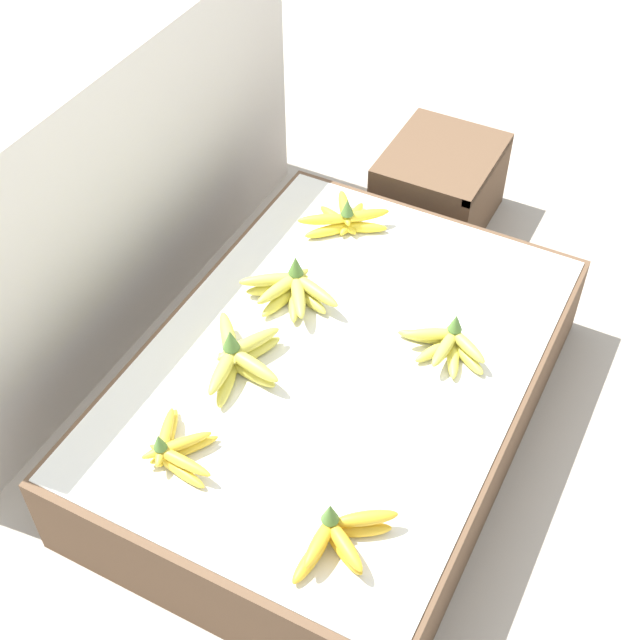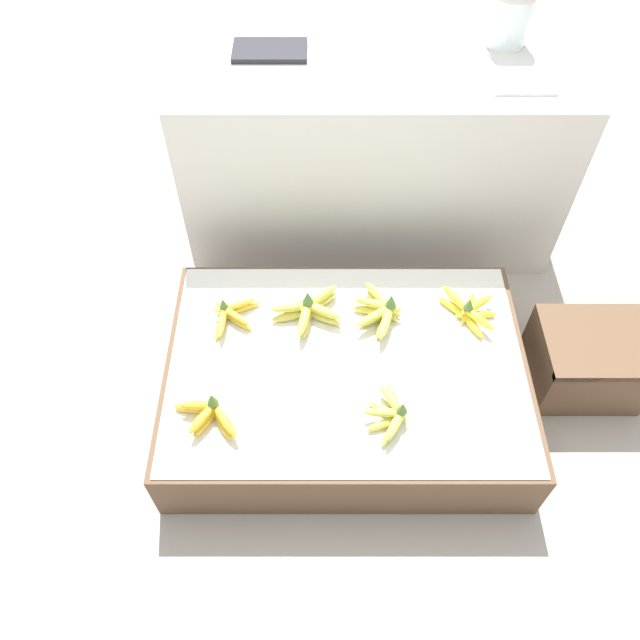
% 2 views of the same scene
% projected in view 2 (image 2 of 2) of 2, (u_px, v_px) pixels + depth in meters
% --- Properties ---
extents(ground_plane, '(10.00, 10.00, 0.00)m').
position_uv_depth(ground_plane, '(346.00, 399.00, 2.14)').
color(ground_plane, '#A89E8E').
extents(display_platform, '(1.14, 0.80, 0.23)m').
position_uv_depth(display_platform, '(347.00, 381.00, 2.04)').
color(display_platform, brown).
rests_on(display_platform, ground_plane).
extents(back_vendor_table, '(1.39, 0.53, 0.73)m').
position_uv_depth(back_vendor_table, '(375.00, 157.00, 2.36)').
color(back_vendor_table, beige).
rests_on(back_vendor_table, ground_plane).
extents(wooden_crate, '(0.35, 0.29, 0.24)m').
position_uv_depth(wooden_crate, '(589.00, 361.00, 2.09)').
color(wooden_crate, brown).
rests_on(wooden_crate, ground_plane).
extents(banana_bunch_front_left, '(0.21, 0.13, 0.10)m').
position_uv_depth(banana_bunch_front_left, '(210.00, 414.00, 1.80)').
color(banana_bunch_front_left, gold).
rests_on(banana_bunch_front_left, display_platform).
extents(banana_bunch_front_midright, '(0.14, 0.22, 0.10)m').
position_uv_depth(banana_bunch_front_midright, '(393.00, 414.00, 1.81)').
color(banana_bunch_front_midright, gold).
rests_on(banana_bunch_front_midright, display_platform).
extents(banana_bunch_middle_left, '(0.16, 0.17, 0.08)m').
position_uv_depth(banana_bunch_middle_left, '(232.00, 314.00, 2.03)').
color(banana_bunch_middle_left, gold).
rests_on(banana_bunch_middle_left, display_platform).
extents(banana_bunch_middle_midleft, '(0.24, 0.22, 0.11)m').
position_uv_depth(banana_bunch_middle_midleft, '(311.00, 310.00, 2.03)').
color(banana_bunch_middle_midleft, gold).
rests_on(banana_bunch_middle_midleft, display_platform).
extents(banana_bunch_middle_midright, '(0.17, 0.25, 0.11)m').
position_uv_depth(banana_bunch_middle_midright, '(383.00, 311.00, 2.03)').
color(banana_bunch_middle_midright, gold).
rests_on(banana_bunch_middle_midright, display_platform).
extents(banana_bunch_middle_right, '(0.19, 0.21, 0.10)m').
position_uv_depth(banana_bunch_middle_right, '(470.00, 311.00, 2.04)').
color(banana_bunch_middle_right, yellow).
rests_on(banana_bunch_middle_right, display_platform).
extents(glass_jar, '(0.15, 0.15, 0.19)m').
position_uv_depth(glass_jar, '(513.00, 16.00, 2.09)').
color(glass_jar, silver).
rests_on(glass_jar, back_vendor_table).
extents(foam_tray_white, '(0.20, 0.14, 0.02)m').
position_uv_depth(foam_tray_white, '(525.00, 82.00, 2.00)').
color(foam_tray_white, white).
rests_on(foam_tray_white, back_vendor_table).
extents(foam_tray_dark, '(0.25, 0.15, 0.02)m').
position_uv_depth(foam_tray_dark, '(272.00, 50.00, 2.12)').
color(foam_tray_dark, '#232328').
rests_on(foam_tray_dark, back_vendor_table).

